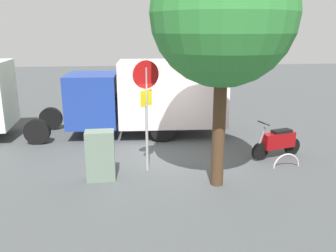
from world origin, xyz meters
TOP-DOWN VIEW (x-y plane):
  - ground_plane at (0.00, 0.00)m, footprint 60.00×60.00m
  - box_truck_near at (0.56, -2.68)m, footprint 7.33×2.45m
  - motorcycle at (-3.43, 0.32)m, footprint 1.76×0.76m
  - stop_sign at (0.72, 0.96)m, footprint 0.71×0.33m
  - street_tree at (-1.04, 2.11)m, footprint 3.44×3.44m
  - utility_cabinet at (1.99, 1.46)m, footprint 0.77×0.51m
  - bike_rack_hoop at (-3.37, 1.17)m, footprint 0.85×0.16m

SIDE VIEW (x-z plane):
  - ground_plane at x=0.00m, z-range 0.00..0.00m
  - bike_rack_hoop at x=-3.37m, z-range -0.43..0.43m
  - motorcycle at x=-3.43m, z-range -0.08..1.12m
  - utility_cabinet at x=1.99m, z-range 0.00..1.36m
  - box_truck_near at x=0.56m, z-range 0.17..2.97m
  - stop_sign at x=0.72m, z-range 0.52..3.66m
  - street_tree at x=-1.04m, z-range 1.26..7.26m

